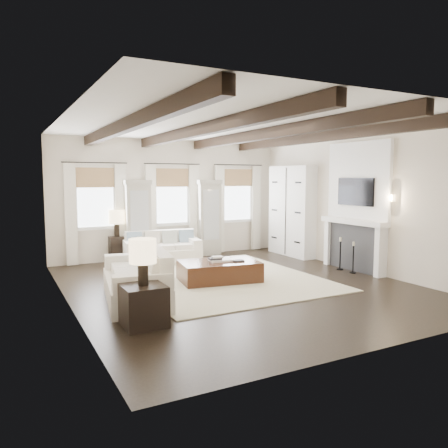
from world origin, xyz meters
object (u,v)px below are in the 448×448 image
side_table_front (144,305)px  ottoman (219,271)px  sofa_back (162,250)px  sofa_left (139,280)px  side_table_back (118,249)px

side_table_front → ottoman: bearing=41.2°
sofa_back → sofa_left: bearing=-116.1°
sofa_left → ottoman: sofa_left is taller
ottoman → sofa_back: bearing=107.4°
sofa_back → side_table_back: size_ratio=3.01×
sofa_back → ottoman: size_ratio=1.23×
sofa_left → side_table_front: (-0.33, -1.33, -0.07)m
sofa_left → side_table_back: size_ratio=3.45×
side_table_back → ottoman: bearing=-67.0°
sofa_left → ottoman: bearing=18.3°
sofa_left → ottoman: 2.02m
ottoman → side_table_front: size_ratio=2.67×
sofa_back → sofa_left: size_ratio=0.87×
sofa_back → side_table_back: 1.18m
sofa_back → side_table_back: bearing=145.6°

